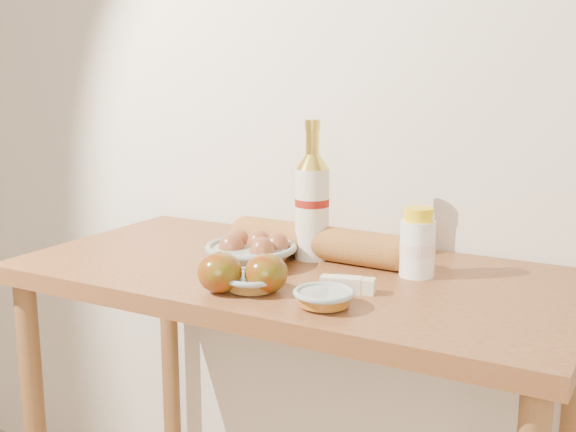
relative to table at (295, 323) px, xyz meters
The scene contains 11 objects.
back_wall 0.62m from the table, 90.00° to the left, with size 3.50×0.02×2.60m, color silver.
table is the anchor object (origin of this frame).
bourbon_bottle 0.27m from the table, 93.91° to the left, with size 0.10×0.10×0.31m.
cream_bottle 0.32m from the table, 16.48° to the left, with size 0.09×0.09×0.14m.
egg_bowl 0.18m from the table, 169.44° to the right, with size 0.21×0.21×0.07m.
baguette 0.19m from the table, 86.54° to the left, with size 0.46×0.09×0.08m.
apple_redgreen_front 0.27m from the table, 101.94° to the right, with size 0.09×0.09×0.08m.
apple_redgreen_right 0.24m from the table, 79.27° to the right, with size 0.11×0.11×0.08m.
sugar_bowl 0.23m from the table, 88.85° to the right, with size 0.14×0.14×0.03m.
syrup_bowl 0.29m from the table, 49.70° to the right, with size 0.13×0.13×0.03m.
butter_stick 0.24m from the table, 29.76° to the right, with size 0.11×0.05×0.03m.
Camera 1 is at (0.71, -0.13, 1.33)m, focal length 45.00 mm.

